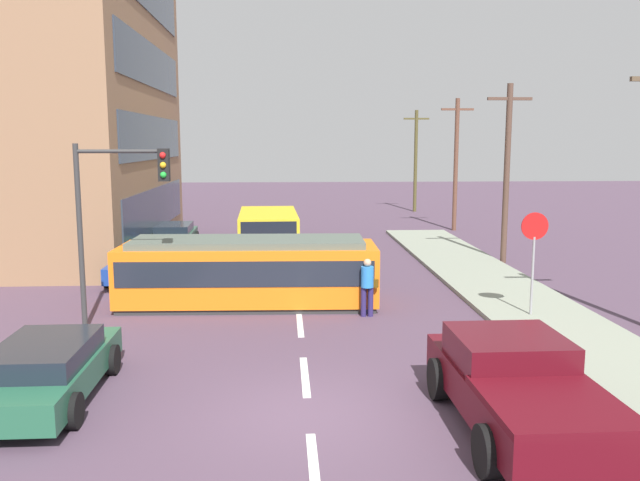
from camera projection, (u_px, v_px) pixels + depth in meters
ground_plane at (297, 292)px, 21.83m from camera, size 120.00×120.00×0.00m
sidewalk_curb_right at (544, 318)px, 18.25m from camera, size 3.20×36.00×0.14m
lane_stripe_0 at (314, 469)px, 9.98m from camera, size 0.16×2.40×0.01m
lane_stripe_1 at (305, 376)px, 13.93m from camera, size 0.16×2.40×0.01m
lane_stripe_2 at (300, 324)px, 17.88m from camera, size 0.16×2.40×0.01m
lane_stripe_3 at (294, 267)px, 26.07m from camera, size 0.16×2.40×0.01m
lane_stripe_4 at (292, 244)px, 31.99m from camera, size 0.16×2.40×0.01m
streetcar_tram at (248, 271)px, 19.91m from camera, size 7.79×2.75×2.05m
city_bus at (268, 230)px, 29.13m from camera, size 2.68×5.73×1.85m
pedestrian_crossing at (367, 284)px, 18.60m from camera, size 0.51×0.36×1.67m
pickup_truck_parked at (517, 386)px, 11.23m from camera, size 2.32×5.02×1.55m
parked_sedan_near at (47, 369)px, 12.56m from camera, size 1.99×4.52×1.19m
parked_sedan_mid at (141, 263)px, 23.65m from camera, size 2.00×4.40×1.19m
parked_sedan_far at (173, 236)px, 30.39m from camera, size 2.16×4.45×1.19m
stop_sign at (534, 242)px, 18.12m from camera, size 0.76×0.07×2.88m
traffic_light_mast at (115, 201)px, 16.96m from camera, size 2.43×0.33×4.90m
utility_pole_mid at (507, 170)px, 26.49m from camera, size 1.80×0.24×7.24m
utility_pole_far at (456, 162)px, 36.40m from camera, size 1.80×0.24×7.31m
utility_pole_distant at (416, 159)px, 46.38m from camera, size 1.80×0.24×7.15m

